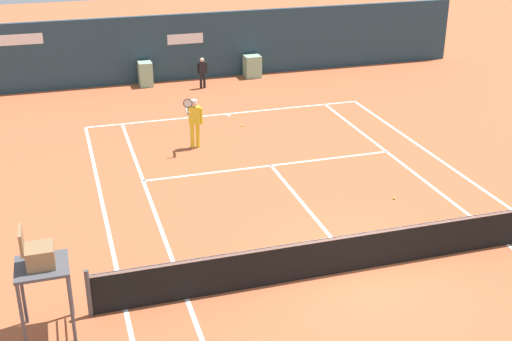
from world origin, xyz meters
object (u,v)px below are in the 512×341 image
at_px(tennis_ball_by_sideline, 394,198).
at_px(tennis_ball_near_service_line, 242,125).
at_px(player_on_baseline, 194,119).
at_px(ball_kid_right_post, 202,71).
at_px(umpire_chair, 41,264).

relative_size(tennis_ball_by_sideline, tennis_ball_near_service_line, 1.00).
xyz_separation_m(player_on_baseline, tennis_ball_by_sideline, (4.48, -5.51, -0.97)).
height_order(tennis_ball_by_sideline, tennis_ball_near_service_line, same).
relative_size(ball_kid_right_post, tennis_ball_by_sideline, 19.46).
bearing_deg(ball_kid_right_post, tennis_ball_by_sideline, 99.59).
bearing_deg(tennis_ball_by_sideline, tennis_ball_near_service_line, 108.81).
relative_size(player_on_baseline, tennis_ball_near_service_line, 27.65).
relative_size(umpire_chair, ball_kid_right_post, 1.76).
height_order(player_on_baseline, tennis_ball_near_service_line, player_on_baseline).
xyz_separation_m(umpire_chair, tennis_ball_near_service_line, (6.94, 10.52, -1.51)).
bearing_deg(player_on_baseline, umpire_chair, 68.81).
bearing_deg(player_on_baseline, tennis_ball_near_service_line, -134.77).
relative_size(ball_kid_right_post, tennis_ball_near_service_line, 19.46).
distance_m(ball_kid_right_post, tennis_ball_near_service_line, 5.21).
relative_size(player_on_baseline, ball_kid_right_post, 1.42).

